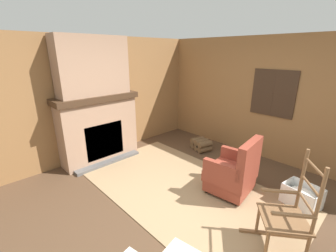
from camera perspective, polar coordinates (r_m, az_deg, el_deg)
name	(u,v)px	position (r m, az deg, el deg)	size (l,w,h in m)	color
ground_plane	(182,212)	(3.41, 3.65, -21.07)	(14.00, 14.00, 0.00)	#4C3523
wood_panel_wall_left	(90,99)	(4.86, -19.17, 6.38)	(0.06, 5.72, 2.47)	olive
wood_panel_wall_back	(272,100)	(4.96, 24.88, 5.97)	(5.72, 0.09, 2.47)	olive
fireplace_hearth	(99,128)	(4.76, -17.10, -0.59)	(0.66, 1.62, 1.36)	#9E7A60
chimney_breast	(92,66)	(4.54, -18.66, 14.25)	(0.40, 1.34, 1.09)	#9E7A60
area_rug	(183,188)	(3.87, 3.83, -15.53)	(3.63, 2.03, 0.01)	#997A56
armchair	(233,173)	(3.74, 16.25, -11.44)	(0.73, 0.77, 0.94)	brown
rocking_chair	(287,220)	(2.96, 27.95, -20.43)	(0.90, 0.84, 1.18)	brown
firewood_stack	(201,145)	(5.23, 8.40, -4.68)	(0.49, 0.43, 0.26)	brown
laundry_basket	(302,196)	(3.95, 30.87, -14.99)	(0.53, 0.43, 0.32)	white
oil_lamp_vase	(70,92)	(4.45, -23.70, 7.99)	(0.09, 0.09, 0.31)	silver
storage_case	(114,88)	(4.83, -13.66, 9.26)	(0.14, 0.24, 0.15)	black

